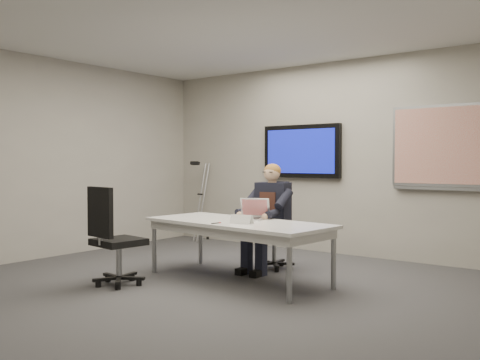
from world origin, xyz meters
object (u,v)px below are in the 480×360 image
Objects in this scene: office_chair_far at (275,244)px; office_chair_near at (115,255)px; conference_table at (238,228)px; laptop at (251,214)px; seated_person at (265,228)px.

office_chair_near is (-0.84, -1.85, 0.03)m from office_chair_far.
laptop reaches higher than conference_table.
office_chair_near is (-0.90, -1.01, -0.26)m from conference_table.
conference_table is at bearing -113.81° from laptop.
seated_person reaches higher than laptop.
laptop is at bearing -89.42° from seated_person.
seated_person reaches higher than conference_table.
office_chair_near is 0.82× the size of seated_person.
laptop is at bearing -119.47° from office_chair_near.
office_chair_far is (-0.06, 0.84, -0.30)m from conference_table.
conference_table is at bearing -93.15° from seated_person.
conference_table is 2.10× the size of office_chair_near.
office_chair_far is 0.73× the size of seated_person.
seated_person is at bearing -111.17° from office_chair_near.
laptop is at bearing -108.21° from office_chair_far.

